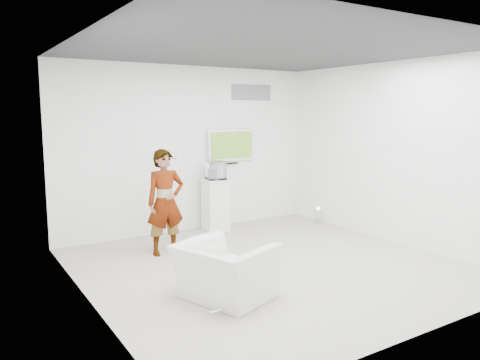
{
  "coord_description": "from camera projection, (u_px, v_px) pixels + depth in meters",
  "views": [
    {
      "loc": [
        -3.78,
        -5.22,
        2.17
      ],
      "look_at": [
        -0.11,
        0.6,
        1.17
      ],
      "focal_mm": 35.0,
      "sensor_mm": 36.0,
      "label": 1
    }
  ],
  "objects": [
    {
      "name": "pedestal",
      "position": [
        216.0,
        205.0,
        8.65
      ],
      "size": [
        0.49,
        0.49,
        0.95
      ],
      "primitive_type": "cube",
      "rotation": [
        0.0,
        0.0,
        -0.06
      ],
      "color": "white",
      "rests_on": "room"
    },
    {
      "name": "person",
      "position": [
        165.0,
        202.0,
        7.13
      ],
      "size": [
        0.61,
        0.42,
        1.62
      ],
      "primitive_type": "imported",
      "rotation": [
        0.0,
        0.0,
        -0.06
      ],
      "color": "white",
      "rests_on": "room"
    },
    {
      "name": "wii_remote",
      "position": [
        176.0,
        158.0,
        7.28
      ],
      "size": [
        0.04,
        0.14,
        0.04
      ],
      "primitive_type": "cube",
      "rotation": [
        0.0,
        0.0,
        -0.01
      ],
      "color": "white",
      "rests_on": "person"
    },
    {
      "name": "floor_uplight",
      "position": [
        318.0,
        215.0,
        9.21
      ],
      "size": [
        0.23,
        0.23,
        0.31
      ],
      "primitive_type": "cylinder",
      "rotation": [
        0.0,
        0.0,
        0.18
      ],
      "color": "silver",
      "rests_on": "room"
    },
    {
      "name": "logo_decal",
      "position": [
        251.0,
        93.0,
        9.1
      ],
      "size": [
        0.9,
        0.02,
        0.3
      ],
      "primitive_type": "cube",
      "color": "slate",
      "rests_on": "room"
    },
    {
      "name": "room",
      "position": [
        270.0,
        161.0,
        6.46
      ],
      "size": [
        5.01,
        5.01,
        3.0
      ],
      "color": "#B2ACA3",
      "rests_on": "ground"
    },
    {
      "name": "vitrine",
      "position": [
        215.0,
        170.0,
        8.55
      ],
      "size": [
        0.39,
        0.39,
        0.33
      ],
      "primitive_type": "cube",
      "rotation": [
        0.0,
        0.0,
        -0.19
      ],
      "color": "white",
      "rests_on": "pedestal"
    },
    {
      "name": "tv",
      "position": [
        231.0,
        145.0,
        8.95
      ],
      "size": [
        1.0,
        0.08,
        0.6
      ],
      "primitive_type": "cube",
      "color": "silver",
      "rests_on": "room"
    },
    {
      "name": "console",
      "position": [
        215.0,
        174.0,
        8.56
      ],
      "size": [
        0.05,
        0.15,
        0.2
      ],
      "primitive_type": "cube",
      "rotation": [
        0.0,
        0.0,
        0.06
      ],
      "color": "white",
      "rests_on": "pedestal"
    },
    {
      "name": "armchair",
      "position": [
        225.0,
        271.0,
        5.44
      ],
      "size": [
        1.18,
        1.26,
        0.66
      ],
      "primitive_type": "imported",
      "rotation": [
        0.0,
        0.0,
        1.91
      ],
      "color": "white",
      "rests_on": "room"
    }
  ]
}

